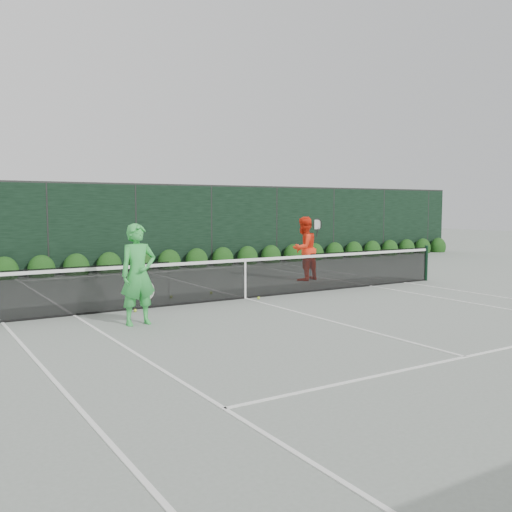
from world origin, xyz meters
TOP-DOWN VIEW (x-y plane):
  - ground at (0.00, 0.00)m, footprint 80.00×80.00m
  - tennis_net at (-0.02, 0.00)m, footprint 12.90×0.10m
  - player_woman at (-3.29, -1.54)m, footprint 0.72×0.49m
  - player_man at (3.28, 2.00)m, footprint 1.11×0.97m
  - court_lines at (0.00, 0.00)m, footprint 11.03×23.83m
  - windscreen_fence at (0.00, -2.71)m, footprint 32.00×21.07m
  - hedge_row at (-0.00, 7.15)m, footprint 31.66×0.65m
  - tennis_balls at (-1.15, 0.38)m, footprint 3.19×1.43m

SIDE VIEW (x-z plane):
  - ground at x=0.00m, z-range 0.00..0.00m
  - court_lines at x=0.00m, z-range 0.00..0.01m
  - tennis_balls at x=-1.15m, z-range 0.00..0.07m
  - hedge_row at x=0.00m, z-range -0.23..0.70m
  - tennis_net at x=-0.02m, z-range 0.00..1.07m
  - player_woman at x=-3.29m, z-range 0.00..1.93m
  - player_man at x=3.28m, z-range 0.00..1.94m
  - windscreen_fence at x=0.00m, z-range -0.02..3.04m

